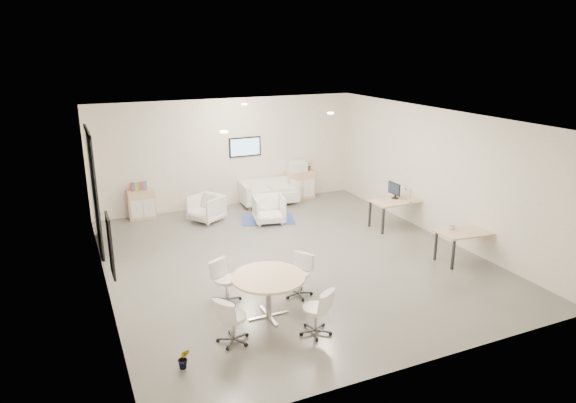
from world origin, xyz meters
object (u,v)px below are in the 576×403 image
at_px(desk_rear, 398,203).
at_px(round_table, 268,280).
at_px(desk_front, 467,234).
at_px(loveseat, 269,193).
at_px(armchair_left, 206,207).
at_px(armchair_right, 269,208).
at_px(sideboard_right, 300,185).
at_px(sideboard_left, 142,204).

distance_m(desk_rear, round_table, 5.76).
xyz_separation_m(desk_rear, desk_front, (0.09, -2.47, -0.05)).
height_order(loveseat, desk_rear, desk_rear).
xyz_separation_m(armchair_left, armchair_right, (1.52, -0.82, 0.01)).
bearing_deg(loveseat, armchair_left, -157.07).
bearing_deg(armchair_left, loveseat, 77.10).
distance_m(sideboard_right, armchair_right, 2.52).
distance_m(desk_rear, desk_front, 2.47).
height_order(loveseat, desk_front, loveseat).
distance_m(sideboard_left, loveseat, 3.75).
height_order(desk_rear, round_table, round_table).
distance_m(sideboard_left, desk_rear, 7.05).
relative_size(armchair_right, desk_rear, 0.57).
distance_m(sideboard_left, armchair_left, 1.86).
bearing_deg(desk_rear, sideboard_right, 107.69).
xyz_separation_m(desk_rear, round_table, (-4.92, -2.99, 0.04)).
xyz_separation_m(sideboard_left, round_table, (1.18, -6.51, 0.31)).
height_order(armchair_left, round_table, armchair_left).
bearing_deg(sideboard_right, armchair_right, -135.06).
bearing_deg(desk_front, sideboard_left, 141.39).
height_order(loveseat, round_table, round_table).
xyz_separation_m(loveseat, desk_front, (2.45, -5.78, 0.28)).
distance_m(armchair_right, round_table, 5.09).
bearing_deg(loveseat, round_table, -108.74).
relative_size(loveseat, armchair_left, 2.14).
relative_size(loveseat, armchair_right, 2.11).
distance_m(armchair_right, desk_front, 5.21).
distance_m(armchair_left, desk_rear, 5.19).
bearing_deg(round_table, loveseat, 67.87).
bearing_deg(loveseat, armchair_right, -108.59).
height_order(armchair_right, desk_front, armchair_right).
bearing_deg(armchair_right, desk_rear, -18.49).
xyz_separation_m(armchair_left, desk_front, (4.61, -5.01, 0.22)).
xyz_separation_m(sideboard_right, round_table, (-3.70, -6.49, 0.27)).
bearing_deg(sideboard_right, sideboard_left, 179.71).
relative_size(desk_rear, round_table, 1.12).
bearing_deg(desk_front, armchair_left, 138.07).
bearing_deg(loveseat, sideboard_left, -179.88).
bearing_deg(desk_rear, armchair_right, 148.73).
xyz_separation_m(loveseat, armchair_left, (-2.16, -0.77, 0.06)).
bearing_deg(sideboard_left, armchair_left, -31.82).
xyz_separation_m(armchair_right, desk_front, (3.09, -4.19, 0.21)).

